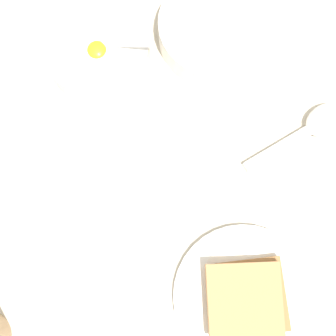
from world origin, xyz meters
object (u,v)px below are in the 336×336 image
Objects in this scene: toast_plate at (244,296)px; soup_spoon at (317,126)px; congee_bowl at (214,30)px; egg_bowl at (96,48)px; toast_sandwich at (248,299)px.

toast_plate is 0.24m from soup_spoon.
egg_bowl is at bearing 132.50° from congee_bowl.
toast_sandwich is 0.35m from congee_bowl.
soup_spoon is at bearing 8.28° from toast_sandwich.
toast_sandwich is at bearing -141.50° from congee_bowl.
egg_bowl is at bearing 63.41° from toast_plate.
egg_bowl reaches higher than toast_sandwich.
egg_bowl is 1.14× the size of toast_sandwich.
soup_spoon is (0.24, 0.03, -0.02)m from toast_sandwich.
toast_plate is 0.35m from congee_bowl.
toast_sandwich is (-0.17, -0.33, 0.00)m from egg_bowl.
toast_plate is (-0.17, -0.33, -0.02)m from egg_bowl.
toast_sandwich is 0.24m from soup_spoon.
soup_spoon is (0.07, -0.30, -0.01)m from egg_bowl.
toast_sandwich is 0.88× the size of congee_bowl.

